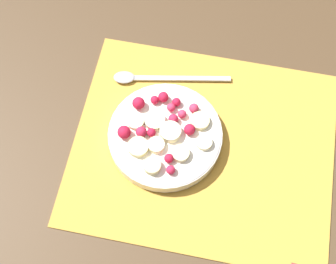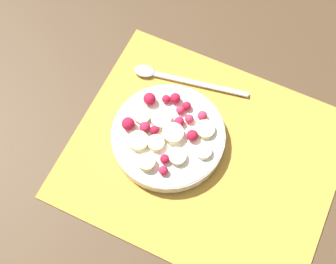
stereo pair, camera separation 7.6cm
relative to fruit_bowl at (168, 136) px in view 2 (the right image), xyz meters
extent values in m
plane|color=#4C3823|center=(0.07, 0.00, -0.02)|extent=(3.00, 3.00, 0.00)
cube|color=gold|center=(0.07, 0.00, -0.02)|extent=(0.44, 0.36, 0.01)
cylinder|color=white|center=(0.00, 0.00, -0.01)|extent=(0.19, 0.19, 0.02)
torus|color=white|center=(0.00, 0.00, 0.00)|extent=(0.19, 0.19, 0.01)
cylinder|color=white|center=(0.00, 0.00, 0.01)|extent=(0.17, 0.17, 0.00)
cylinder|color=#F4EAB7|center=(-0.02, 0.02, 0.01)|extent=(0.05, 0.05, 0.01)
cylinder|color=beige|center=(0.03, -0.03, 0.01)|extent=(0.04, 0.04, 0.01)
cylinder|color=#F4EAB7|center=(0.01, 0.00, 0.02)|extent=(0.05, 0.05, 0.01)
cylinder|color=beige|center=(-0.04, -0.03, 0.01)|extent=(0.04, 0.04, 0.01)
cylinder|color=#F4EAB7|center=(0.06, -0.01, 0.01)|extent=(0.04, 0.04, 0.01)
cylinder|color=beige|center=(0.05, 0.03, 0.01)|extent=(0.04, 0.04, 0.01)
cylinder|color=#F4EAB7|center=(-0.05, 0.01, 0.01)|extent=(0.04, 0.04, 0.01)
cylinder|color=beige|center=(-0.01, -0.06, 0.02)|extent=(0.04, 0.04, 0.01)
cylinder|color=#F4EAB7|center=(-0.01, -0.03, 0.01)|extent=(0.03, 0.03, 0.01)
sphere|color=red|center=(-0.05, 0.04, 0.02)|extent=(0.02, 0.02, 0.02)
sphere|color=red|center=(0.04, 0.01, 0.02)|extent=(0.02, 0.02, 0.02)
sphere|color=#DB3356|center=(0.00, 0.05, 0.02)|extent=(0.01, 0.01, 0.01)
sphere|color=#DB3356|center=(0.02, 0.04, 0.02)|extent=(0.01, 0.01, 0.01)
sphere|color=#D12347|center=(0.01, 0.02, 0.02)|extent=(0.02, 0.02, 0.02)
sphere|color=red|center=(0.02, -0.04, 0.02)|extent=(0.02, 0.02, 0.02)
sphere|color=red|center=(-0.01, 0.06, 0.02)|extent=(0.02, 0.02, 0.02)
sphere|color=#DB3356|center=(0.04, 0.05, 0.02)|extent=(0.02, 0.02, 0.02)
sphere|color=red|center=(-0.03, 0.05, 0.02)|extent=(0.01, 0.01, 0.01)
sphere|color=#D12347|center=(-0.04, -0.01, 0.02)|extent=(0.02, 0.02, 0.02)
sphere|color=red|center=(-0.06, -0.02, 0.02)|extent=(0.02, 0.02, 0.02)
sphere|color=#D12347|center=(0.02, -0.06, 0.02)|extent=(0.01, 0.01, 0.01)
sphere|color=red|center=(0.01, 0.06, 0.02)|extent=(0.01, 0.01, 0.01)
sphere|color=red|center=(-0.02, -0.01, 0.02)|extent=(0.01, 0.01, 0.01)
cube|color=#B2B2B7|center=(0.01, 0.12, -0.01)|extent=(0.17, 0.04, 0.00)
ellipsoid|color=#B2B2B7|center=(-0.09, 0.10, -0.01)|extent=(0.04, 0.03, 0.01)
camera|label=1|loc=(0.06, -0.31, 0.71)|focal=50.00mm
camera|label=2|loc=(0.13, -0.28, 0.71)|focal=50.00mm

